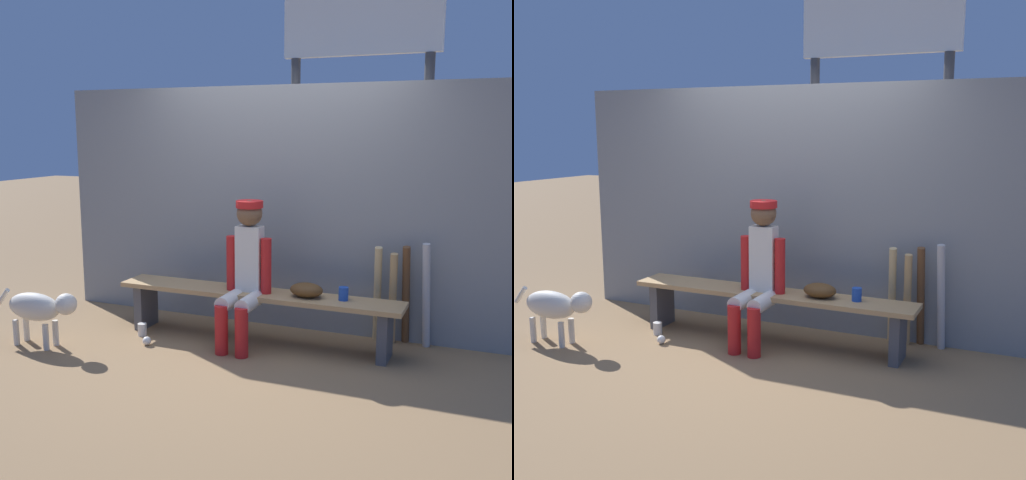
% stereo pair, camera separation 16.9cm
% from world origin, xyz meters
% --- Properties ---
extents(ground_plane, '(30.00, 30.00, 0.00)m').
position_xyz_m(ground_plane, '(0.00, 0.00, 0.00)').
color(ground_plane, olive).
extents(chainlink_fence, '(4.43, 0.03, 2.21)m').
position_xyz_m(chainlink_fence, '(0.00, 0.51, 1.11)').
color(chainlink_fence, gray).
rests_on(chainlink_fence, ground_plane).
extents(dugout_bench, '(2.53, 0.36, 0.45)m').
position_xyz_m(dugout_bench, '(0.00, 0.00, 0.35)').
color(dugout_bench, tan).
rests_on(dugout_bench, ground_plane).
extents(player_seated, '(0.41, 0.55, 1.24)m').
position_xyz_m(player_seated, '(-0.06, -0.11, 0.67)').
color(player_seated, silver).
rests_on(player_seated, ground_plane).
extents(baseball_glove, '(0.28, 0.20, 0.12)m').
position_xyz_m(baseball_glove, '(0.45, 0.00, 0.51)').
color(baseball_glove, '#593819').
rests_on(baseball_glove, dugout_bench).
extents(bat_wood_natural, '(0.10, 0.22, 0.86)m').
position_xyz_m(bat_wood_natural, '(0.97, 0.39, 0.43)').
color(bat_wood_natural, tan).
rests_on(bat_wood_natural, ground_plane).
extents(bat_wood_tan, '(0.09, 0.19, 0.81)m').
position_xyz_m(bat_wood_tan, '(1.10, 0.37, 0.41)').
color(bat_wood_tan, tan).
rests_on(bat_wood_tan, ground_plane).
extents(bat_wood_dark, '(0.06, 0.21, 0.87)m').
position_xyz_m(bat_wood_dark, '(1.20, 0.42, 0.44)').
color(bat_wood_dark, brown).
rests_on(bat_wood_dark, ground_plane).
extents(bat_aluminum_silver, '(0.10, 0.20, 0.91)m').
position_xyz_m(bat_aluminum_silver, '(1.37, 0.39, 0.46)').
color(bat_aluminum_silver, '#B7B7BC').
rests_on(bat_aluminum_silver, ground_plane).
extents(baseball, '(0.07, 0.07, 0.07)m').
position_xyz_m(baseball, '(-0.83, -0.44, 0.04)').
color(baseball, white).
rests_on(baseball, ground_plane).
extents(cup_on_ground, '(0.08, 0.08, 0.11)m').
position_xyz_m(cup_on_ground, '(-1.01, -0.24, 0.06)').
color(cup_on_ground, silver).
rests_on(cup_on_ground, ground_plane).
extents(cup_on_bench, '(0.08, 0.08, 0.11)m').
position_xyz_m(cup_on_bench, '(0.76, 0.02, 0.51)').
color(cup_on_bench, '#1E47AD').
rests_on(cup_on_bench, dugout_bench).
extents(scoreboard, '(1.89, 0.27, 3.53)m').
position_xyz_m(scoreboard, '(0.52, 1.66, 2.42)').
color(scoreboard, '#3F3F42').
rests_on(scoreboard, ground_plane).
extents(dog, '(0.84, 0.20, 0.49)m').
position_xyz_m(dog, '(-1.65, -0.80, 0.34)').
color(dog, beige).
rests_on(dog, ground_plane).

